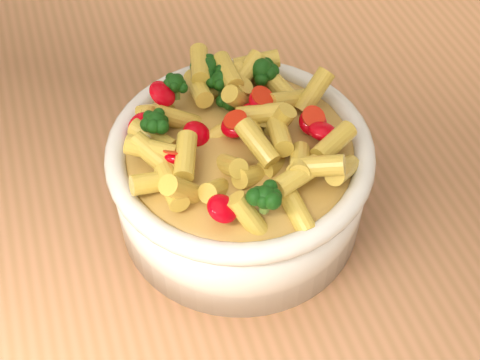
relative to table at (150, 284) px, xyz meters
name	(u,v)px	position (x,y,z in m)	size (l,w,h in m)	color
table	(150,284)	(0.00, 0.00, 0.00)	(1.20, 0.80, 0.90)	#AA6E48
serving_bowl	(240,179)	(0.09, -0.02, 0.15)	(0.22, 0.22, 0.09)	white
pasta_salad	(240,132)	(0.09, -0.02, 0.21)	(0.17, 0.17, 0.04)	#F6CC4D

